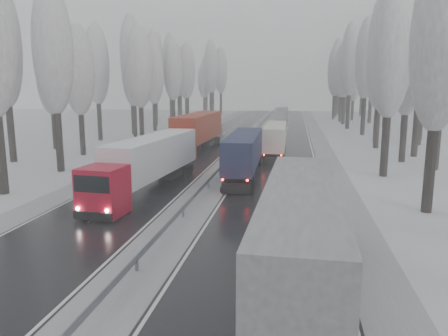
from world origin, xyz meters
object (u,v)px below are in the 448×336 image
(truck_blue_box, at_px, (245,151))
(truck_red_red, at_px, (196,131))
(truck_cream_box, at_px, (276,137))
(box_truck_distant, at_px, (282,113))
(truck_red_white, at_px, (148,161))
(truck_grey_tarp, at_px, (301,225))

(truck_blue_box, height_order, truck_red_red, truck_red_red)
(truck_cream_box, distance_m, box_truck_distant, 54.61)
(truck_red_red, bearing_deg, truck_red_white, -85.85)
(truck_blue_box, distance_m, truck_red_red, 14.79)
(truck_grey_tarp, distance_m, truck_blue_box, 21.75)
(truck_blue_box, xyz_separation_m, box_truck_distant, (1.17, 67.03, -0.68))
(truck_blue_box, bearing_deg, box_truck_distant, 87.96)
(truck_grey_tarp, height_order, truck_cream_box, truck_grey_tarp)
(truck_blue_box, bearing_deg, truck_red_red, 118.92)
(truck_red_white, bearing_deg, truck_cream_box, 71.12)
(box_truck_distant, xyz_separation_m, truck_red_red, (-8.55, -54.23, 1.09))
(truck_cream_box, bearing_deg, truck_red_white, -114.28)
(truck_blue_box, relative_size, truck_red_red, 0.84)
(truck_red_white, relative_size, truck_red_red, 0.90)
(truck_cream_box, height_order, truck_red_white, truck_red_white)
(truck_blue_box, xyz_separation_m, truck_red_red, (-7.38, 12.81, 0.42))
(truck_grey_tarp, bearing_deg, truck_red_white, 129.81)
(truck_red_red, bearing_deg, truck_grey_tarp, -68.90)
(box_truck_distant, bearing_deg, truck_red_white, -94.76)
(truck_red_white, bearing_deg, truck_grey_tarp, -46.71)
(box_truck_distant, bearing_deg, truck_blue_box, -89.84)
(box_truck_distant, height_order, truck_red_red, truck_red_red)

